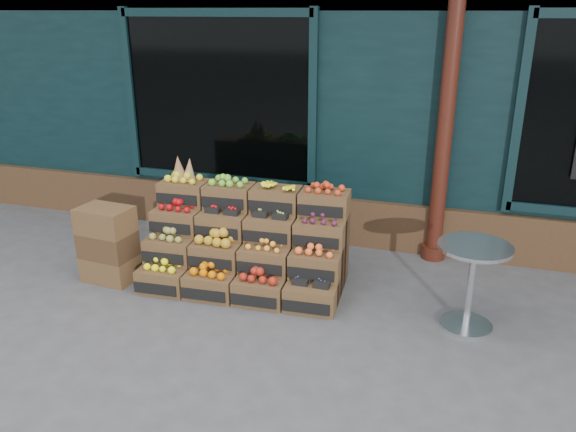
% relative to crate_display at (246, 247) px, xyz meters
% --- Properties ---
extents(ground, '(60.00, 60.00, 0.00)m').
position_rel_crate_display_xyz_m(ground, '(0.70, -0.79, -0.41)').
color(ground, '#434345').
rests_on(ground, ground).
extents(shop_facade, '(12.00, 6.24, 4.80)m').
position_rel_crate_display_xyz_m(shop_facade, '(0.71, 4.32, 1.99)').
color(shop_facade, black).
rests_on(shop_facade, ground).
extents(crate_display, '(2.17, 1.16, 1.32)m').
position_rel_crate_display_xyz_m(crate_display, '(0.00, 0.00, 0.00)').
color(crate_display, '#51381F').
rests_on(crate_display, ground).
extents(spare_crates, '(0.59, 0.43, 0.84)m').
position_rel_crate_display_xyz_m(spare_crates, '(-1.45, -0.42, 0.01)').
color(spare_crates, '#51381F').
rests_on(spare_crates, ground).
extents(bistro_table, '(0.66, 0.66, 0.83)m').
position_rel_crate_display_xyz_m(bistro_table, '(2.32, -0.26, 0.11)').
color(bistro_table, silver).
rests_on(bistro_table, ground).
extents(shopkeeper, '(0.90, 0.75, 2.11)m').
position_rel_crate_display_xyz_m(shopkeeper, '(-0.83, 1.95, 0.65)').
color(shopkeeper, '#1A5B27').
rests_on(shopkeeper, ground).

